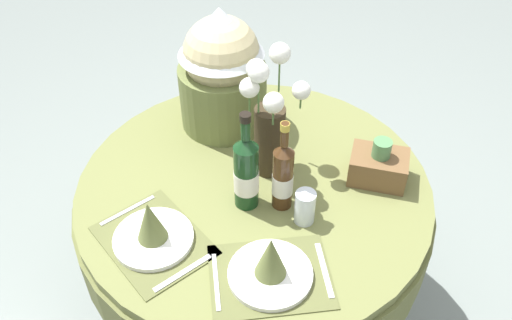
# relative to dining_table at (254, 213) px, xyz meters

# --- Properties ---
(ground) EXTENTS (8.00, 8.00, 0.00)m
(ground) POSITION_rel_dining_table_xyz_m (0.00, 0.00, -0.59)
(ground) COLOR gray
(dining_table) EXTENTS (1.20, 1.20, 0.74)m
(dining_table) POSITION_rel_dining_table_xyz_m (0.00, 0.00, 0.00)
(dining_table) COLOR olive
(dining_table) RESTS_ON ground
(place_setting_left) EXTENTS (0.43, 0.41, 0.16)m
(place_setting_left) POSITION_rel_dining_table_xyz_m (-0.23, -0.31, 0.19)
(place_setting_left) COLOR brown
(place_setting_left) RESTS_ON dining_table
(place_setting_right) EXTENTS (0.41, 0.37, 0.16)m
(place_setting_right) POSITION_rel_dining_table_xyz_m (0.14, -0.35, 0.19)
(place_setting_right) COLOR brown
(place_setting_right) RESTS_ON dining_table
(flower_vase) EXTENTS (0.22, 0.24, 0.43)m
(flower_vase) POSITION_rel_dining_table_xyz_m (0.03, 0.09, 0.36)
(flower_vase) COLOR #332819
(flower_vase) RESTS_ON dining_table
(wine_bottle_left) EXTENTS (0.08, 0.08, 0.35)m
(wine_bottle_left) POSITION_rel_dining_table_xyz_m (-0.00, -0.09, 0.28)
(wine_bottle_left) COLOR #143819
(wine_bottle_left) RESTS_ON dining_table
(wine_bottle_centre) EXTENTS (0.07, 0.07, 0.33)m
(wine_bottle_centre) POSITION_rel_dining_table_xyz_m (0.11, -0.07, 0.27)
(wine_bottle_centre) COLOR #422814
(wine_bottle_centre) RESTS_ON dining_table
(tumbler_near_right) EXTENTS (0.06, 0.06, 0.11)m
(tumbler_near_right) POSITION_rel_dining_table_xyz_m (0.19, -0.12, 0.20)
(tumbler_near_right) COLOR silver
(tumbler_near_right) RESTS_ON dining_table
(gift_tub_back_left) EXTENTS (0.32, 0.32, 0.46)m
(gift_tub_back_left) POSITION_rel_dining_table_xyz_m (-0.19, 0.30, 0.39)
(gift_tub_back_left) COLOR olive
(gift_tub_back_left) RESTS_ON dining_table
(woven_basket_side_right) EXTENTS (0.19, 0.13, 0.16)m
(woven_basket_side_right) POSITION_rel_dining_table_xyz_m (0.39, 0.13, 0.20)
(woven_basket_side_right) COLOR brown
(woven_basket_side_right) RESTS_ON dining_table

